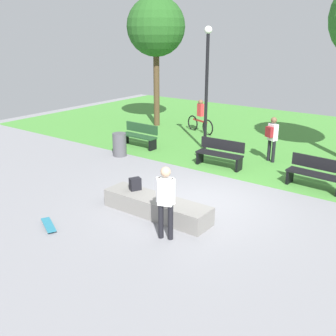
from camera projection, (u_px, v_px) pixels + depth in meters
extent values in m
plane|color=gray|center=(202.00, 202.00, 10.77)|extent=(28.00, 28.00, 0.00)
cube|color=#478C38|center=(303.00, 140.00, 16.89)|extent=(26.60, 11.89, 0.01)
cube|color=gray|center=(156.00, 206.00, 9.94)|extent=(2.91, 0.74, 0.45)
cube|color=black|center=(135.00, 184.00, 10.33)|extent=(0.30, 0.34, 0.32)
cylinder|color=black|center=(170.00, 222.00, 8.71)|extent=(0.12, 0.12, 0.81)
cylinder|color=black|center=(161.00, 221.00, 8.77)|extent=(0.12, 0.12, 0.81)
cube|color=white|center=(166.00, 192.00, 8.51)|extent=(0.37, 0.29, 0.61)
cylinder|color=white|center=(173.00, 191.00, 8.46)|extent=(0.09, 0.09, 0.56)
cylinder|color=white|center=(158.00, 190.00, 8.55)|extent=(0.09, 0.09, 0.56)
sphere|color=tan|center=(166.00, 172.00, 8.37)|extent=(0.22, 0.22, 0.22)
cube|color=teal|center=(48.00, 225.00, 9.34)|extent=(0.81, 0.53, 0.02)
cylinder|color=silver|center=(55.00, 231.00, 9.16)|extent=(0.06, 0.05, 0.06)
cylinder|color=silver|center=(48.00, 232.00, 9.09)|extent=(0.06, 0.05, 0.06)
cylinder|color=silver|center=(50.00, 221.00, 9.63)|extent=(0.06, 0.05, 0.06)
cylinder|color=silver|center=(43.00, 222.00, 9.56)|extent=(0.06, 0.05, 0.06)
cube|color=#1E4223|center=(138.00, 136.00, 15.75)|extent=(1.61, 0.47, 0.06)
cube|color=#1E4223|center=(142.00, 128.00, 15.83)|extent=(1.60, 0.09, 0.36)
cube|color=black|center=(153.00, 145.00, 15.40)|extent=(0.09, 0.40, 0.45)
cube|color=black|center=(125.00, 139.00, 16.25)|extent=(0.09, 0.40, 0.45)
cube|color=black|center=(315.00, 174.00, 11.52)|extent=(1.63, 0.55, 0.06)
cube|color=black|center=(319.00, 163.00, 11.59)|extent=(1.60, 0.17, 0.36)
cube|color=black|center=(290.00, 176.00, 12.05)|extent=(0.11, 0.40, 0.45)
cube|color=black|center=(219.00, 154.00, 13.41)|extent=(1.62, 0.51, 0.06)
cube|color=black|center=(222.00, 145.00, 13.49)|extent=(1.60, 0.13, 0.36)
cube|color=black|center=(239.00, 164.00, 13.09)|extent=(0.10, 0.40, 0.45)
cube|color=black|center=(200.00, 157.00, 13.87)|extent=(0.10, 0.40, 0.45)
cylinder|color=#4C3823|center=(157.00, 86.00, 19.00)|extent=(0.28, 0.28, 3.77)
sphere|color=#23561E|center=(156.00, 27.00, 18.14)|extent=(2.67, 2.67, 2.67)
cylinder|color=black|center=(206.00, 94.00, 14.82)|extent=(0.12, 0.12, 4.29)
sphere|color=silver|center=(208.00, 30.00, 14.09)|extent=(0.28, 0.28, 0.28)
cylinder|color=#4C4C51|center=(120.00, 145.00, 14.65)|extent=(0.50, 0.50, 0.85)
cylinder|color=black|center=(269.00, 150.00, 14.09)|extent=(0.12, 0.12, 0.77)
cylinder|color=black|center=(273.00, 152.00, 13.91)|extent=(0.12, 0.12, 0.77)
cube|color=white|center=(273.00, 132.00, 13.78)|extent=(0.37, 0.31, 0.58)
cylinder|color=white|center=(269.00, 131.00, 13.92)|extent=(0.09, 0.09, 0.53)
cylinder|color=white|center=(276.00, 133.00, 13.63)|extent=(0.09, 0.09, 0.53)
sphere|color=brown|center=(274.00, 120.00, 13.65)|extent=(0.21, 0.21, 0.21)
cube|color=maroon|center=(269.00, 132.00, 13.70)|extent=(0.30, 0.25, 0.36)
torus|color=black|center=(193.00, 123.00, 18.55)|extent=(0.70, 0.30, 0.72)
torus|color=black|center=(208.00, 127.00, 17.68)|extent=(0.70, 0.30, 0.72)
cube|color=#B22626|center=(200.00, 121.00, 18.05)|extent=(0.95, 0.37, 0.08)
cube|color=red|center=(200.00, 110.00, 17.89)|extent=(0.32, 0.26, 0.56)
sphere|color=brown|center=(201.00, 102.00, 17.78)|extent=(0.22, 0.22, 0.22)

